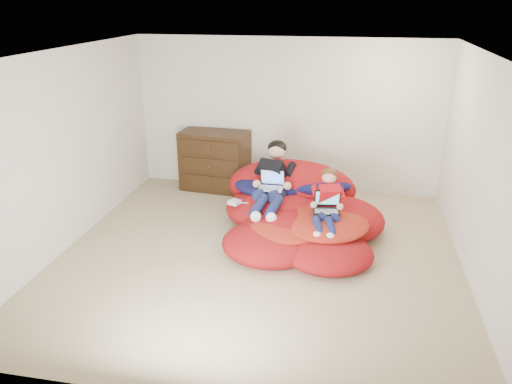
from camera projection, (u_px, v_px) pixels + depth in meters
name	position (u px, v px, depth m)	size (l,w,h in m)	color
room_shell	(259.00, 241.00, 6.26)	(5.10, 5.10, 2.77)	tan
dresser	(215.00, 161.00, 8.38)	(1.16, 0.68, 1.00)	#311E0D
beanbag_pile	(297.00, 213.00, 6.94)	(2.33, 2.38, 0.89)	#A51215
cream_pillow	(268.00, 168.00, 7.64)	(0.39, 0.25, 0.25)	white
older_boy	(273.00, 177.00, 7.04)	(0.47, 1.31, 0.80)	black
younger_boy	(327.00, 200.00, 6.46)	(0.38, 0.96, 0.67)	red
laptop_white	(272.00, 184.00, 6.96)	(0.32, 0.30, 0.23)	silver
laptop_black	(327.00, 205.00, 6.44)	(0.37, 0.34, 0.25)	black
power_adapter	(235.00, 202.00, 6.91)	(0.14, 0.14, 0.05)	silver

